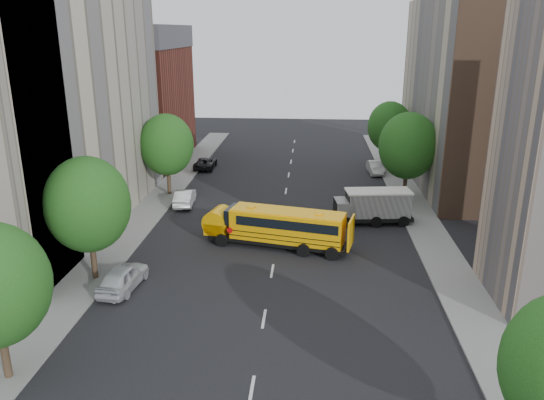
# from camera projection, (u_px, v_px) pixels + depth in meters

# --- Properties ---
(ground) EXTENTS (120.00, 120.00, 0.00)m
(ground) POSITION_uv_depth(u_px,v_px,m) (274.00, 258.00, 36.39)
(ground) COLOR black
(ground) RESTS_ON ground
(sidewalk_left) EXTENTS (3.00, 80.00, 0.12)m
(sidewalk_left) POSITION_uv_depth(u_px,v_px,m) (134.00, 227.00, 41.94)
(sidewalk_left) COLOR slate
(sidewalk_left) RESTS_ON ground
(sidewalk_right) EXTENTS (3.00, 80.00, 0.12)m
(sidewalk_right) POSITION_uv_depth(u_px,v_px,m) (430.00, 235.00, 40.30)
(sidewalk_right) COLOR slate
(sidewalk_right) RESTS_ON ground
(lane_markings) EXTENTS (0.15, 64.00, 0.01)m
(lane_markings) POSITION_uv_depth(u_px,v_px,m) (282.00, 211.00, 45.88)
(lane_markings) COLOR silver
(lane_markings) RESTS_ON ground
(building_left_cream) EXTENTS (10.00, 26.00, 20.00)m
(building_left_cream) POSITION_uv_depth(u_px,v_px,m) (44.00, 98.00, 40.30)
(building_left_cream) COLOR #B8AE94
(building_left_cream) RESTS_ON ground
(building_left_redbrick) EXTENTS (10.00, 15.00, 13.00)m
(building_left_redbrick) POSITION_uv_depth(u_px,v_px,m) (139.00, 105.00, 62.25)
(building_left_redbrick) COLOR maroon
(building_left_redbrick) RESTS_ON ground
(building_right_far) EXTENTS (10.00, 22.00, 18.00)m
(building_right_far) POSITION_uv_depth(u_px,v_px,m) (474.00, 94.00, 51.33)
(building_right_far) COLOR tan
(building_right_far) RESTS_ON ground
(building_right_sidewall) EXTENTS (10.10, 0.30, 18.00)m
(building_right_sidewall) POSITION_uv_depth(u_px,v_px,m) (515.00, 111.00, 40.89)
(building_right_sidewall) COLOR brown
(building_right_sidewall) RESTS_ON ground
(street_tree_1) EXTENTS (5.12, 5.12, 7.90)m
(street_tree_1) POSITION_uv_depth(u_px,v_px,m) (88.00, 205.00, 31.86)
(street_tree_1) COLOR #38281C
(street_tree_1) RESTS_ON ground
(street_tree_2) EXTENTS (4.99, 4.99, 7.71)m
(street_tree_2) POSITION_uv_depth(u_px,v_px,m) (167.00, 145.00, 48.98)
(street_tree_2) COLOR #38281C
(street_tree_2) RESTS_ON ground
(street_tree_4) EXTENTS (5.25, 5.25, 8.10)m
(street_tree_4) POSITION_uv_depth(u_px,v_px,m) (408.00, 146.00, 47.34)
(street_tree_4) COLOR #38281C
(street_tree_4) RESTS_ON ground
(street_tree_5) EXTENTS (4.86, 4.86, 7.51)m
(street_tree_5) POSITION_uv_depth(u_px,v_px,m) (390.00, 127.00, 58.84)
(street_tree_5) COLOR #38281C
(street_tree_5) RESTS_ON ground
(school_bus) EXTENTS (10.31, 4.51, 2.84)m
(school_bus) POSITION_uv_depth(u_px,v_px,m) (277.00, 226.00, 38.01)
(school_bus) COLOR black
(school_bus) RESTS_ON ground
(safari_truck) EXTENTS (6.67, 3.12, 2.76)m
(safari_truck) POSITION_uv_depth(u_px,v_px,m) (372.00, 206.00, 42.62)
(safari_truck) COLOR black
(safari_truck) RESTS_ON ground
(parked_car_0) EXTENTS (2.25, 4.63, 1.52)m
(parked_car_0) POSITION_uv_depth(u_px,v_px,m) (123.00, 277.00, 31.92)
(parked_car_0) COLOR silver
(parked_car_0) RESTS_ON ground
(parked_car_1) EXTENTS (1.90, 4.47, 1.44)m
(parked_car_1) POSITION_uv_depth(u_px,v_px,m) (185.00, 197.00, 47.29)
(parked_car_1) COLOR silver
(parked_car_1) RESTS_ON ground
(parked_car_2) EXTENTS (2.14, 4.59, 1.27)m
(parked_car_2) POSITION_uv_depth(u_px,v_px,m) (205.00, 163.00, 59.81)
(parked_car_2) COLOR black
(parked_car_2) RESTS_ON ground
(parked_car_4) EXTENTS (1.84, 3.85, 1.27)m
(parked_car_4) POSITION_uv_depth(u_px,v_px,m) (383.00, 199.00, 47.10)
(parked_car_4) COLOR #2C344E
(parked_car_4) RESTS_ON ground
(parked_car_5) EXTENTS (1.69, 4.10, 1.32)m
(parked_car_5) POSITION_uv_depth(u_px,v_px,m) (375.00, 168.00, 57.62)
(parked_car_5) COLOR #A4A29E
(parked_car_5) RESTS_ON ground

